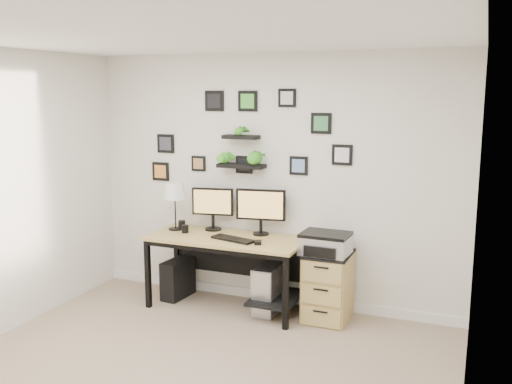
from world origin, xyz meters
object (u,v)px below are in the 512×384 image
at_px(pc_tower_black, 178,278).
at_px(printer, 325,243).
at_px(desk, 231,248).
at_px(mug, 185,229).
at_px(monitor_left, 213,206).
at_px(table_lamp, 175,192).
at_px(file_cabinet, 328,286).
at_px(pc_tower_grey, 270,288).
at_px(monitor_right, 261,208).

bearing_deg(pc_tower_black, printer, 4.77).
height_order(desk, mug, mug).
height_order(monitor_left, table_lamp, table_lamp).
xyz_separation_m(table_lamp, file_cabinet, (1.69, 0.00, -0.82)).
xyz_separation_m(mug, printer, (1.50, 0.04, -0.02)).
xyz_separation_m(desk, pc_tower_grey, (0.42, 0.03, -0.38)).
distance_m(pc_tower_grey, printer, 0.78).
relative_size(table_lamp, pc_tower_grey, 1.02).
bearing_deg(file_cabinet, monitor_left, 174.53).
distance_m(table_lamp, mug, 0.41).
bearing_deg(monitor_left, printer, -7.60).
bearing_deg(pc_tower_grey, table_lamp, 178.49).
bearing_deg(pc_tower_grey, mug, -176.32).
height_order(monitor_right, mug, monitor_right).
distance_m(monitor_right, file_cabinet, 1.04).
relative_size(monitor_left, file_cabinet, 0.68).
relative_size(monitor_right, pc_tower_black, 1.23).
distance_m(mug, printer, 1.50).
xyz_separation_m(monitor_left, pc_tower_grey, (0.71, -0.15, -0.77)).
relative_size(table_lamp, printer, 1.09).
xyz_separation_m(monitor_left, file_cabinet, (1.30, -0.12, -0.68)).
bearing_deg(mug, desk, 3.49).
distance_m(monitor_left, monitor_right, 0.55).
bearing_deg(desk, printer, 0.71).
height_order(mug, file_cabinet, mug).
distance_m(pc_tower_black, pc_tower_grey, 1.07).
distance_m(monitor_left, mug, 0.38).
height_order(monitor_right, file_cabinet, monitor_right).
height_order(desk, file_cabinet, desk).
xyz_separation_m(pc_tower_black, printer, (1.64, -0.03, 0.57)).
relative_size(monitor_right, table_lamp, 1.01).
bearing_deg(pc_tower_grey, desk, -176.09).
bearing_deg(mug, pc_tower_black, 153.40).
height_order(mug, pc_tower_grey, mug).
bearing_deg(monitor_right, printer, -13.10).
relative_size(table_lamp, file_cabinet, 0.76).
xyz_separation_m(pc_tower_grey, printer, (0.57, -0.02, 0.53)).
bearing_deg(table_lamp, pc_tower_grey, -1.51).
xyz_separation_m(desk, printer, (0.99, 0.01, 0.15)).
height_order(table_lamp, mug, table_lamp).
bearing_deg(monitor_right, pc_tower_grey, -44.06).
bearing_deg(printer, monitor_left, 172.40).
xyz_separation_m(pc_tower_grey, file_cabinet, (0.60, 0.03, 0.09)).
bearing_deg(pc_tower_black, monitor_right, 14.62).
xyz_separation_m(desk, file_cabinet, (1.01, 0.06, -0.29)).
relative_size(monitor_left, monitor_right, 0.89).
height_order(monitor_left, monitor_right, monitor_right).
bearing_deg(monitor_right, desk, -144.88).
distance_m(desk, monitor_right, 0.52).
bearing_deg(table_lamp, pc_tower_black, -38.66).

